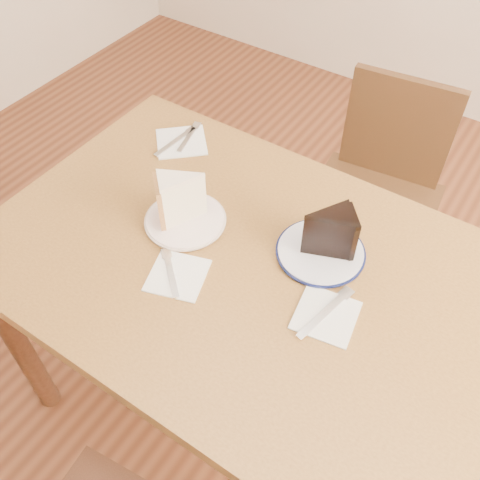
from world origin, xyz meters
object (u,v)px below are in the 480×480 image
object	(u,v)px
table	(242,286)
plate_cream	(185,220)
carrot_cake	(184,198)
chocolate_cake	(325,234)
plate_navy	(320,252)
chair_far	(375,194)

from	to	relation	value
table	plate_cream	bearing A→B (deg)	172.63
carrot_cake	chocolate_cake	world-z (taller)	carrot_cake
carrot_cake	plate_navy	bearing A→B (deg)	58.48
table	carrot_cake	distance (m)	0.25
table	chocolate_cake	xyz separation A→B (m)	(0.14, 0.12, 0.17)
carrot_cake	chocolate_cake	size ratio (longest dim) A/B	1.05
plate_cream	chocolate_cake	size ratio (longest dim) A/B	1.74
plate_navy	plate_cream	bearing A→B (deg)	-163.88
plate_cream	plate_navy	world-z (taller)	same
plate_navy	carrot_cake	bearing A→B (deg)	-165.59
chair_far	carrot_cake	distance (m)	0.79
carrot_cake	plate_cream	bearing A→B (deg)	-15.98
plate_navy	carrot_cake	size ratio (longest dim) A/B	1.72
chocolate_cake	carrot_cake	bearing A→B (deg)	63.92
plate_cream	chair_far	bearing A→B (deg)	68.54
table	plate_navy	world-z (taller)	plate_navy
table	chocolate_cake	distance (m)	0.25
chocolate_cake	table	bearing A→B (deg)	89.13
plate_navy	carrot_cake	distance (m)	0.34
plate_navy	chocolate_cake	size ratio (longest dim) A/B	1.81
chair_far	chocolate_cake	world-z (taller)	chocolate_cake
table	chocolate_cake	world-z (taller)	chocolate_cake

